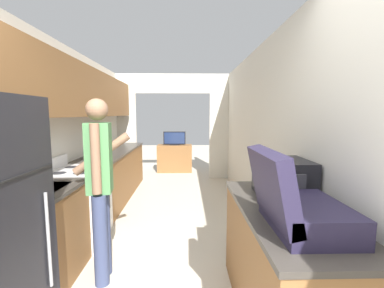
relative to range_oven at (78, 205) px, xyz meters
name	(u,v)px	position (x,y,z in m)	size (l,w,h in m)	color
wall_left	(63,116)	(-0.25, 0.28, 1.08)	(0.38, 7.69, 2.50)	silver
wall_right	(277,142)	(2.38, -0.19, 0.80)	(0.06, 7.69, 2.50)	silver
wall_far_with_doorway	(173,119)	(1.02, 3.09, 1.00)	(3.06, 0.06, 2.50)	silver
counter_left	(104,182)	(-0.01, 1.06, 0.00)	(0.62, 4.19, 0.89)	brown
counter_right	(283,266)	(2.05, -1.32, -0.01)	(0.62, 1.48, 0.89)	brown
range_oven	(78,205)	(0.00, 0.00, 0.00)	(0.66, 0.76, 1.03)	white
person	(100,185)	(0.55, -0.76, 0.47)	(0.55, 0.41, 1.70)	#384266
suitcase	(295,205)	(1.97, -1.64, 0.58)	(0.50, 0.58, 0.47)	#231E38
microwave	(283,178)	(2.13, -1.04, 0.59)	(0.40, 0.44, 0.30)	black
tv_cabinet	(175,158)	(1.02, 3.82, -0.09)	(0.93, 0.42, 0.73)	brown
television	(175,138)	(1.02, 3.78, 0.46)	(0.59, 0.16, 0.36)	black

